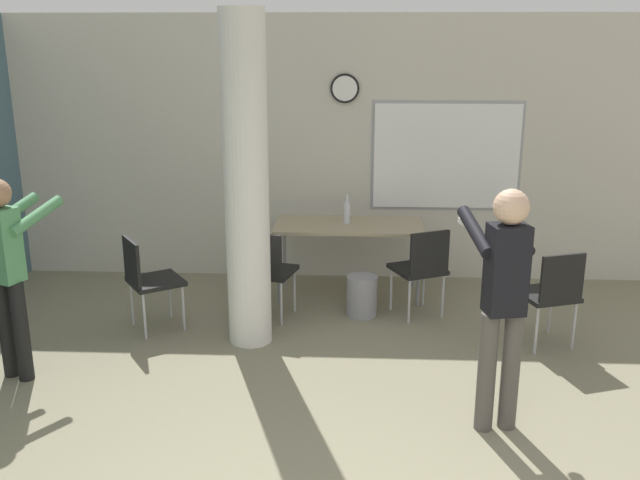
# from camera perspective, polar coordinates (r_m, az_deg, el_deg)

# --- Properties ---
(wall_back) EXTENTS (8.00, 0.15, 2.80)m
(wall_back) POSITION_cam_1_polar(r_m,az_deg,el_deg) (7.66, 1.34, 7.23)
(wall_back) COLOR beige
(wall_back) RESTS_ON ground_plane
(support_pillar) EXTENTS (0.37, 0.37, 2.80)m
(support_pillar) POSITION_cam_1_polar(r_m,az_deg,el_deg) (5.93, -5.91, 4.47)
(support_pillar) COLOR silver
(support_pillar) RESTS_ON ground_plane
(folding_table) EXTENTS (1.49, 0.68, 0.75)m
(folding_table) POSITION_cam_1_polar(r_m,az_deg,el_deg) (7.19, 2.35, 0.85)
(folding_table) COLOR tan
(folding_table) RESTS_ON ground_plane
(bottle_on_table) EXTENTS (0.07, 0.07, 0.30)m
(bottle_on_table) POSITION_cam_1_polar(r_m,az_deg,el_deg) (7.18, 2.16, 2.23)
(bottle_on_table) COLOR silver
(bottle_on_table) RESTS_ON folding_table
(waste_bin) EXTENTS (0.29, 0.29, 0.39)m
(waste_bin) POSITION_cam_1_polar(r_m,az_deg,el_deg) (6.81, 3.36, -4.49)
(waste_bin) COLOR gray
(waste_bin) RESTS_ON ground_plane
(chair_table_right) EXTENTS (0.58, 0.58, 0.87)m
(chair_table_right) POSITION_cam_1_polar(r_m,az_deg,el_deg) (6.73, 8.13, -2.02)
(chair_table_right) COLOR black
(chair_table_right) RESTS_ON ground_plane
(chair_near_pillar) EXTENTS (0.61, 0.61, 0.87)m
(chair_near_pillar) POSITION_cam_1_polar(r_m,az_deg,el_deg) (6.56, -13.63, -2.84)
(chair_near_pillar) COLOR black
(chair_near_pillar) RESTS_ON ground_plane
(chair_table_left) EXTENTS (0.54, 0.54, 0.87)m
(chair_table_left) POSITION_cam_1_polar(r_m,az_deg,el_deg) (6.62, -4.29, -2.21)
(chair_table_left) COLOR black
(chair_table_left) RESTS_ON ground_plane
(chair_mid_room) EXTENTS (0.56, 0.56, 0.87)m
(chair_mid_room) POSITION_cam_1_polar(r_m,az_deg,el_deg) (6.33, 18.02, -3.89)
(chair_mid_room) COLOR black
(chair_mid_room) RESTS_ON ground_plane
(person_watching_back) EXTENTS (0.51, 0.64, 1.59)m
(person_watching_back) POSITION_cam_1_polar(r_m,az_deg,el_deg) (5.86, -23.69, -1.72)
(person_watching_back) COLOR black
(person_watching_back) RESTS_ON ground_plane
(person_playing_side) EXTENTS (0.45, 0.65, 1.67)m
(person_playing_side) POSITION_cam_1_polar(r_m,az_deg,el_deg) (4.80, 14.43, -4.01)
(person_playing_side) COLOR #514C47
(person_playing_side) RESTS_ON ground_plane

